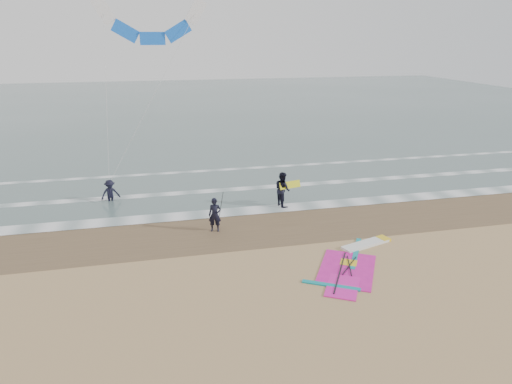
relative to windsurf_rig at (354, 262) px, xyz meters
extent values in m
plane|color=tan|center=(-2.76, -1.34, -0.03)|extent=(120.00, 120.00, 0.00)
cube|color=#47605E|center=(-2.76, 46.66, -0.02)|extent=(120.00, 80.00, 0.02)
cube|color=brown|center=(-2.76, 4.66, -0.03)|extent=(120.00, 5.00, 0.01)
cube|color=white|center=(-2.76, 6.86, 0.00)|extent=(120.00, 1.20, 0.02)
cube|color=white|center=(-2.76, 10.66, 0.00)|extent=(120.00, 0.70, 0.02)
cube|color=white|center=(-2.76, 15.16, 0.00)|extent=(120.00, 0.50, 0.01)
cube|color=white|center=(1.24, 1.46, 0.02)|extent=(2.50, 1.33, 0.12)
cube|color=yellow|center=(2.31, 1.80, 0.03)|extent=(0.60, 0.69, 0.13)
cube|color=#E71DA3|center=(-0.51, -0.49, -0.01)|extent=(3.41, 3.77, 0.04)
cube|color=#E71DA3|center=(-1.24, -1.75, -0.01)|extent=(1.89, 2.10, 0.04)
cube|color=#0C8C99|center=(0.46, 0.78, -0.01)|extent=(1.74, 2.81, 0.05)
cube|color=#0C8C99|center=(-1.63, -1.56, -0.01)|extent=(2.05, 1.31, 0.05)
cube|color=yellow|center=(-0.22, 0.00, -0.01)|extent=(0.88, 0.85, 0.05)
cylinder|color=black|center=(-0.90, -0.68, 0.01)|extent=(1.80, 3.06, 0.06)
cylinder|color=black|center=(-0.32, -0.29, 0.03)|extent=(1.20, 1.33, 0.04)
cylinder|color=black|center=(-0.32, -0.29, 0.03)|extent=(0.58, 1.68, 0.04)
imported|color=black|center=(-5.23, 4.60, 0.81)|extent=(0.70, 0.54, 1.70)
imported|color=black|center=(-1.07, 7.24, 0.95)|extent=(0.98, 1.12, 1.97)
imported|color=black|center=(-10.53, 10.12, 0.79)|extent=(1.21, 0.92, 1.66)
cylinder|color=black|center=(-4.93, 4.60, 1.21)|extent=(0.17, 0.86, 1.82)
cube|color=yellow|center=(-0.67, 7.14, 1.22)|extent=(1.30, 0.51, 0.39)
cube|color=white|center=(-10.15, 13.37, 10.43)|extent=(1.39, 0.19, 1.66)
cube|color=blue|center=(-9.03, 13.37, 9.31)|extent=(1.66, 0.20, 1.39)
cube|color=blue|center=(-7.50, 13.37, 8.90)|extent=(1.49, 0.19, 0.75)
cube|color=blue|center=(-5.98, 13.37, 9.31)|extent=(1.66, 0.20, 1.39)
cube|color=white|center=(-4.86, 13.37, 10.43)|extent=(1.39, 0.19, 1.66)
cylinder|color=beige|center=(-10.34, 11.74, 5.74)|extent=(0.40, 3.27, 9.38)
cylinder|color=beige|center=(-7.69, 11.74, 5.74)|extent=(5.69, 3.27, 9.39)
camera|label=1|loc=(-7.85, -15.89, 9.04)|focal=32.00mm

